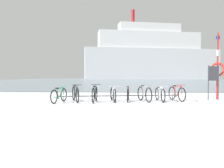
# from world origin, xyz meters

# --- Properties ---
(ground) EXTENTS (80.00, 132.00, 0.08)m
(ground) POSITION_xyz_m (0.00, 53.90, -0.04)
(ground) COLOR white
(bike_rack) EXTENTS (5.91, 0.93, 0.31)m
(bike_rack) POSITION_xyz_m (1.11, 3.98, 0.27)
(bike_rack) COLOR #4C5156
(bike_rack) RESTS_ON ground
(bicycle_0) EXTENTS (0.49, 1.59, 0.75)m
(bicycle_0) POSITION_xyz_m (-1.71, 3.48, 0.34)
(bicycle_0) COLOR black
(bicycle_0) RESTS_ON ground
(bicycle_1) EXTENTS (0.73, 1.67, 0.84)m
(bicycle_1) POSITION_xyz_m (-1.00, 3.77, 0.38)
(bicycle_1) COLOR black
(bicycle_1) RESTS_ON ground
(bicycle_2) EXTENTS (0.46, 1.77, 0.84)m
(bicycle_2) POSITION_xyz_m (-0.06, 3.74, 0.38)
(bicycle_2) COLOR black
(bicycle_2) RESTS_ON ground
(bicycle_3) EXTENTS (0.48, 1.68, 0.77)m
(bicycle_3) POSITION_xyz_m (0.81, 3.98, 0.35)
(bicycle_3) COLOR black
(bicycle_3) RESTS_ON ground
(bicycle_4) EXTENTS (0.46, 1.69, 0.79)m
(bicycle_4) POSITION_xyz_m (1.54, 4.11, 0.36)
(bicycle_4) COLOR black
(bicycle_4) RESTS_ON ground
(bicycle_5) EXTENTS (0.62, 1.64, 0.84)m
(bicycle_5) POSITION_xyz_m (2.33, 4.01, 0.38)
(bicycle_5) COLOR black
(bicycle_5) RESTS_ON ground
(bicycle_6) EXTENTS (0.46, 1.71, 0.76)m
(bicycle_6) POSITION_xyz_m (3.11, 4.13, 0.35)
(bicycle_6) COLOR black
(bicycle_6) RESTS_ON ground
(bicycle_7) EXTENTS (0.56, 1.65, 0.82)m
(bicycle_7) POSITION_xyz_m (3.99, 4.39, 0.37)
(bicycle_7) COLOR black
(bicycle_7) RESTS_ON ground
(info_sign) EXTENTS (0.55, 0.10, 1.80)m
(info_sign) POSITION_xyz_m (6.02, 4.94, 1.21)
(info_sign) COLOR #33383D
(info_sign) RESTS_ON ground
(rescue_post) EXTENTS (0.77, 0.12, 3.52)m
(rescue_post) POSITION_xyz_m (6.32, 5.17, 1.67)
(rescue_post) COLOR red
(rescue_post) RESTS_ON ground
(ferry_ship) EXTENTS (58.90, 19.71, 29.38)m
(ferry_ship) POSITION_xyz_m (14.72, 87.96, 9.84)
(ferry_ship) COLOR silver
(ferry_ship) RESTS_ON ground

